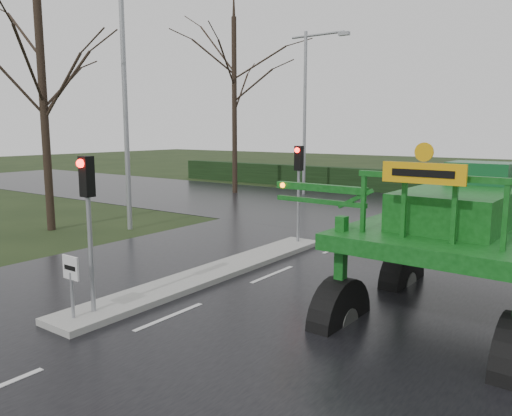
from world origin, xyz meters
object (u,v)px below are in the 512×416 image
Objects in this scene: traffic_signal_mid at (299,173)px; street_light_left_far at (309,98)px; keep_left_sign at (71,277)px; traffic_signal_near at (88,201)px; street_light_left_near at (129,80)px; crop_sprayer at (347,216)px.

traffic_signal_mid is 0.35× the size of street_light_left_far.
keep_left_sign is 0.14× the size of street_light_left_far.
street_light_left_far is at bearing 108.17° from traffic_signal_near.
street_light_left_near is at bearing -90.00° from street_light_left_far.
street_light_left_near is 1.17× the size of crop_sprayer.
street_light_left_far reaches higher than crop_sprayer.
street_light_left_far is at bearing 124.48° from crop_sprayer.
street_light_left_far reaches higher than traffic_signal_near.
street_light_left_near is at bearing 134.53° from traffic_signal_near.
keep_left_sign is 0.38× the size of traffic_signal_mid.
street_light_left_near is at bearing -167.79° from traffic_signal_mid.
traffic_signal_mid is at bearing 12.21° from street_light_left_near.
street_light_left_near reaches higher than traffic_signal_near.
traffic_signal_near is at bearing -45.47° from street_light_left_near.
crop_sprayer is at bearing 40.22° from keep_left_sign.
traffic_signal_mid is (0.00, 8.50, 0.00)m from traffic_signal_near.
street_light_left_far is (-6.89, 21.50, 4.93)m from keep_left_sign.
crop_sprayer is (4.40, -5.27, -0.32)m from traffic_signal_mid.
street_light_left_far is at bearing 107.78° from keep_left_sign.
street_light_left_near is (-6.89, 7.01, 3.40)m from traffic_signal_near.
street_light_left_near is 12.48m from crop_sprayer.
traffic_signal_near is at bearing -90.00° from traffic_signal_mid.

